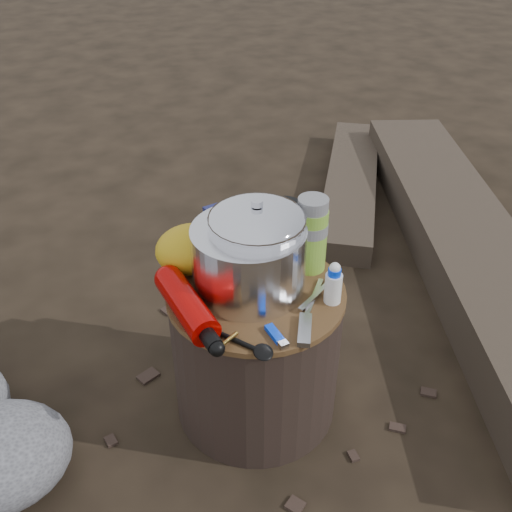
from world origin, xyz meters
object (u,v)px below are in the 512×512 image
object	(u,v)px
fuel_bottle	(187,305)
thermos	(311,235)
camping_pot	(257,246)
log_main	(467,247)
travel_mug	(283,229)
stump	(256,351)

from	to	relation	value
fuel_bottle	thermos	bearing A→B (deg)	5.52
camping_pot	log_main	bearing A→B (deg)	23.17
camping_pot	travel_mug	bearing A→B (deg)	48.05
camping_pot	fuel_bottle	distance (m)	0.21
log_main	camping_pot	distance (m)	1.03
log_main	travel_mug	distance (m)	0.89
stump	fuel_bottle	bearing A→B (deg)	-164.39
fuel_bottle	travel_mug	distance (m)	0.34
stump	travel_mug	xyz separation A→B (m)	(0.11, 0.14, 0.26)
fuel_bottle	camping_pot	bearing A→B (deg)	9.98
log_main	thermos	xyz separation A→B (m)	(-0.73, -0.34, 0.40)
stump	thermos	bearing A→B (deg)	19.57
stump	camping_pot	size ratio (longest dim) A/B	1.95
camping_pot	thermos	bearing A→B (deg)	11.58
stump	log_main	distance (m)	0.97
log_main	thermos	size ratio (longest dim) A/B	10.22
stump	travel_mug	size ratio (longest dim) A/B	3.11
camping_pot	fuel_bottle	world-z (taller)	camping_pot
camping_pot	stump	bearing A→B (deg)	-110.63
stump	travel_mug	bearing A→B (deg)	51.18
stump	fuel_bottle	world-z (taller)	fuel_bottle
stump	log_main	xyz separation A→B (m)	(0.88, 0.40, -0.11)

